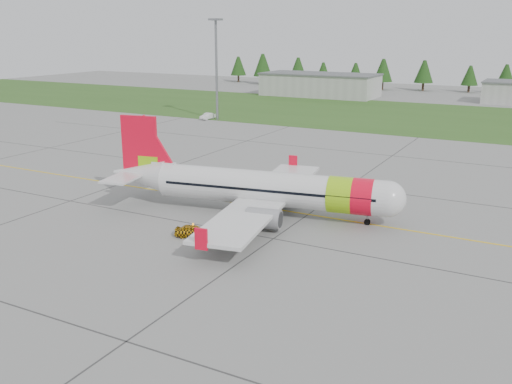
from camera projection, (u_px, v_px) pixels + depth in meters
The scene contains 9 objects.
ground at pixel (182, 222), 55.93m from camera, with size 320.00×320.00×0.00m, color gray.
aircraft at pixel (263, 188), 57.55m from camera, with size 31.12×29.04×9.48m.
follow_me_car at pixel (193, 220), 51.39m from camera, with size 1.34×1.13×3.33m, color #FEB70E.
service_van at pixel (207, 110), 119.76m from camera, with size 1.40×1.32×4.01m, color silver.
grass_strip at pixel (398, 116), 125.47m from camera, with size 320.00×50.00×0.03m, color #30561E.
taxi_guideline at pixel (225, 201), 62.71m from camera, with size 120.00×0.25×0.02m, color gold.
hangar_west at pixel (320, 85), 162.01m from camera, with size 32.00×14.00×6.00m, color #A8A8A3.
floodlight_mast at pixel (217, 71), 116.90m from camera, with size 0.50×0.50×20.00m, color slate.
treeline at pixel (448, 75), 171.61m from camera, with size 160.00×8.00×10.00m, color #1C3F14, non-canonical shape.
Camera 1 is at (31.37, -43.31, 18.13)m, focal length 40.00 mm.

